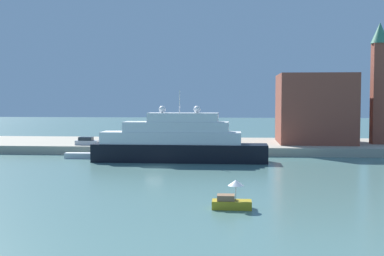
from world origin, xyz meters
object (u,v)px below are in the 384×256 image
object	(u,v)px
mooring_bollard	(179,144)
large_yacht	(177,142)
harbor_building	(315,109)
person_figure	(110,140)
small_motorboat	(232,200)
work_barge	(80,155)
parked_car	(87,141)
bell_tower	(379,78)

from	to	relation	value
mooring_bollard	large_yacht	bearing A→B (deg)	-85.30
harbor_building	person_figure	world-z (taller)	harbor_building
large_yacht	small_motorboat	world-z (taller)	large_yacht
harbor_building	large_yacht	bearing A→B (deg)	-141.13
small_motorboat	work_barge	size ratio (longest dim) A/B	0.74
work_barge	person_figure	xyz separation A→B (m)	(2.57, 11.11, 1.89)
work_barge	person_figure	size ratio (longest dim) A/B	2.92
large_yacht	person_figure	size ratio (longest dim) A/B	16.66
parked_car	work_barge	bearing A→B (deg)	-81.62
large_yacht	person_figure	distance (m)	20.92
large_yacht	parked_car	size ratio (longest dim) A/B	6.60
person_figure	mooring_bollard	bearing A→B (deg)	-16.73
harbor_building	bell_tower	bearing A→B (deg)	-7.03
large_yacht	harbor_building	bearing A→B (deg)	38.87
parked_car	bell_tower	bearing A→B (deg)	7.14
work_barge	harbor_building	bearing A→B (deg)	21.60
bell_tower	parked_car	size ratio (longest dim) A/B	5.43
work_barge	bell_tower	size ratio (longest dim) A/B	0.21
small_motorboat	parked_car	xyz separation A→B (m)	(-28.02, 46.75, 1.34)
work_barge	parked_car	distance (m)	8.76
work_barge	harbor_building	xyz separation A→B (m)	(42.93, 17.00, 7.94)
bell_tower	person_figure	world-z (taller)	bell_tower
small_motorboat	harbor_building	world-z (taller)	harbor_building
small_motorboat	parked_car	size ratio (longest dim) A/B	0.86
harbor_building	person_figure	distance (m)	41.24
person_figure	mooring_bollard	distance (m)	14.79
parked_car	mooring_bollard	world-z (taller)	parked_car
small_motorboat	work_barge	distance (m)	46.70
person_figure	bell_tower	bearing A→B (deg)	4.82
mooring_bollard	bell_tower	bearing A→B (deg)	12.79
work_barge	parked_car	xyz separation A→B (m)	(-1.25, 8.49, 1.73)
small_motorboat	parked_car	bearing A→B (deg)	120.93
work_barge	large_yacht	bearing A→B (deg)	-11.08
large_yacht	small_motorboat	distance (m)	36.09
bell_tower	mooring_bollard	bearing A→B (deg)	-167.21
large_yacht	mooring_bollard	xyz separation A→B (m)	(-0.85, 10.29, -1.24)
harbor_building	person_figure	xyz separation A→B (m)	(-40.37, -5.89, -6.05)
person_figure	harbor_building	bearing A→B (deg)	8.31
work_barge	person_figure	bearing A→B (deg)	76.98
bell_tower	small_motorboat	bearing A→B (deg)	-117.63
parked_car	person_figure	size ratio (longest dim) A/B	2.52
bell_tower	parked_car	xyz separation A→B (m)	(-56.17, -7.03, -12.19)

